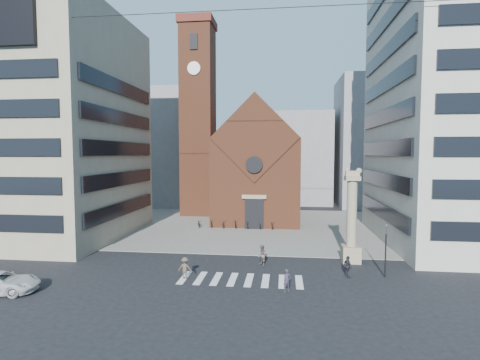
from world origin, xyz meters
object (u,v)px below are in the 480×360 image
object	(u,v)px
traffic_light	(386,249)
pedestrian_0	(287,280)
lion_column	(352,225)
pedestrian_1	(262,255)
scooter_0	(199,223)
pedestrian_2	(348,267)

from	to	relation	value
traffic_light	pedestrian_0	world-z (taller)	traffic_light
lion_column	traffic_light	world-z (taller)	lion_column
pedestrian_0	pedestrian_1	distance (m)	6.45
traffic_light	lion_column	bearing A→B (deg)	116.46
lion_column	pedestrian_0	world-z (taller)	lion_column
pedestrian_0	scooter_0	size ratio (longest dim) A/B	0.87
traffic_light	pedestrian_1	distance (m)	10.29
pedestrian_1	lion_column	bearing A→B (deg)	63.09
scooter_0	pedestrian_0	bearing A→B (deg)	-79.68
pedestrian_0	pedestrian_1	bearing A→B (deg)	77.60
pedestrian_2	scooter_0	world-z (taller)	pedestrian_2
lion_column	pedestrian_2	world-z (taller)	lion_column
pedestrian_1	pedestrian_0	bearing A→B (deg)	-21.79
lion_column	pedestrian_1	bearing A→B (deg)	-165.62
scooter_0	traffic_light	bearing A→B (deg)	-60.18
pedestrian_1	scooter_0	xyz separation A→B (m)	(-9.43, 16.18, -0.36)
lion_column	pedestrian_2	xyz separation A→B (m)	(-1.01, -4.43, -2.59)
lion_column	pedestrian_1	distance (m)	8.66
pedestrian_0	scooter_0	xyz separation A→B (m)	(-11.59, 22.26, -0.28)
pedestrian_0	pedestrian_2	xyz separation A→B (m)	(4.85, 3.70, 0.04)
lion_column	pedestrian_1	xyz separation A→B (m)	(-8.01, -2.06, -2.55)
traffic_light	scooter_0	distance (m)	26.63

